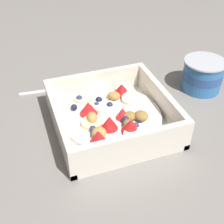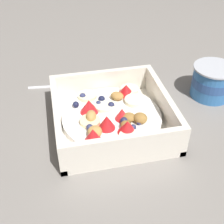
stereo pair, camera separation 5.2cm
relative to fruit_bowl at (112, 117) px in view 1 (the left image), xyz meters
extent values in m
plane|color=gray|center=(0.01, 0.01, -0.02)|extent=(2.40, 2.40, 0.00)
cube|color=white|center=(0.00, 0.00, -0.01)|extent=(0.20, 0.20, 0.01)
cube|color=white|center=(0.00, -0.09, 0.01)|extent=(0.20, 0.01, 0.06)
cube|color=white|center=(0.00, 0.09, 0.01)|extent=(0.20, 0.01, 0.06)
cube|color=white|center=(-0.09, 0.00, 0.01)|extent=(0.01, 0.18, 0.06)
cube|color=white|center=(0.09, 0.00, 0.01)|extent=(0.01, 0.18, 0.06)
cylinder|color=white|center=(0.00, 0.00, 0.00)|extent=(0.17, 0.17, 0.01)
cylinder|color=#F4EAB7|center=(-0.06, -0.03, 0.01)|extent=(0.04, 0.04, 0.01)
cylinder|color=#F7EFC6|center=(-0.03, 0.05, 0.01)|extent=(0.05, 0.05, 0.01)
cylinder|color=#F4EAB7|center=(-0.06, 0.05, 0.01)|extent=(0.05, 0.05, 0.01)
cylinder|color=#F7EFC6|center=(0.06, 0.02, 0.01)|extent=(0.05, 0.05, 0.01)
cylinder|color=#F7EFC6|center=(-0.02, -0.01, 0.01)|extent=(0.04, 0.04, 0.01)
cylinder|color=beige|center=(0.01, -0.04, 0.01)|extent=(0.03, 0.03, 0.01)
cone|color=red|center=(-0.02, -0.04, 0.02)|extent=(0.03, 0.03, 0.02)
cone|color=red|center=(0.03, -0.01, 0.02)|extent=(0.04, 0.04, 0.02)
cone|color=red|center=(0.01, 0.01, 0.01)|extent=(0.03, 0.03, 0.02)
cone|color=red|center=(0.05, -0.04, 0.02)|extent=(0.04, 0.04, 0.02)
cone|color=red|center=(-0.06, 0.04, 0.01)|extent=(0.04, 0.04, 0.02)
cone|color=red|center=(0.05, 0.01, 0.02)|extent=(0.04, 0.04, 0.02)
sphere|color=navy|center=(-0.06, -0.04, 0.01)|extent=(0.01, 0.01, 0.01)
sphere|color=#23284C|center=(0.03, 0.01, 0.01)|extent=(0.01, 0.01, 0.01)
sphere|color=navy|center=(0.03, -0.04, 0.01)|extent=(0.01, 0.01, 0.01)
sphere|color=navy|center=(0.04, 0.03, 0.01)|extent=(0.01, 0.01, 0.01)
sphere|color=navy|center=(0.06, 0.00, 0.01)|extent=(0.01, 0.01, 0.01)
sphere|color=#23284C|center=(0.01, 0.02, 0.01)|extent=(0.01, 0.01, 0.01)
sphere|color=navy|center=(-0.03, -0.02, 0.01)|extent=(0.01, 0.01, 0.01)
sphere|color=#23284C|center=(0.05, -0.04, 0.01)|extent=(0.01, 0.01, 0.01)
sphere|color=#23284C|center=(-0.01, -0.03, 0.01)|extent=(0.01, 0.01, 0.01)
sphere|color=#191E3D|center=(0.07, 0.04, 0.01)|extent=(0.01, 0.01, 0.01)
sphere|color=#191E3D|center=(-0.04, -0.01, 0.01)|extent=(0.01, 0.01, 0.01)
sphere|color=#191E3D|center=(-0.04, -0.06, 0.01)|extent=(0.01, 0.01, 0.01)
sphere|color=navy|center=(0.03, 0.04, 0.01)|extent=(0.01, 0.01, 0.01)
sphere|color=#23284C|center=(-0.02, 0.00, 0.01)|extent=(0.01, 0.01, 0.01)
ellipsoid|color=#AD7F42|center=(-0.05, 0.02, 0.01)|extent=(0.03, 0.03, 0.01)
ellipsoid|color=olive|center=(0.03, 0.04, 0.01)|extent=(0.03, 0.03, 0.02)
ellipsoid|color=olive|center=(0.02, 0.03, 0.01)|extent=(0.03, 0.03, 0.01)
ellipsoid|color=tan|center=(0.04, -0.04, 0.01)|extent=(0.03, 0.03, 0.02)
ellipsoid|color=olive|center=(0.04, 0.01, 0.01)|extent=(0.02, 0.02, 0.01)
ellipsoid|color=tan|center=(0.00, -0.04, 0.01)|extent=(0.03, 0.02, 0.02)
ellipsoid|color=silver|center=(-0.14, 0.00, -0.01)|extent=(0.04, 0.05, 0.01)
cylinder|color=silver|center=(-0.15, -0.08, -0.02)|extent=(0.02, 0.13, 0.01)
cylinder|color=#3370B7|center=(-0.05, 0.21, 0.01)|extent=(0.08, 0.08, 0.06)
cylinder|color=#2D5193|center=(-0.05, 0.21, 0.01)|extent=(0.08, 0.08, 0.02)
cylinder|color=#B7BCC6|center=(-0.05, 0.21, 0.04)|extent=(0.08, 0.08, 0.00)
camera|label=1|loc=(0.38, -0.14, 0.33)|focal=48.87mm
camera|label=2|loc=(0.40, -0.09, 0.33)|focal=48.87mm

